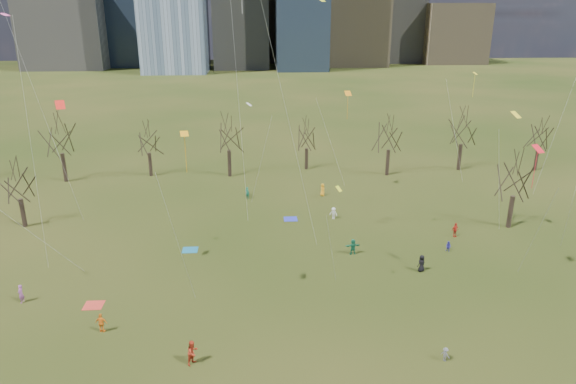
{
  "coord_description": "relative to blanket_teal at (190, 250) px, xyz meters",
  "views": [
    {
      "loc": [
        -3.14,
        -34.95,
        23.4
      ],
      "look_at": [
        0.0,
        12.0,
        7.0
      ],
      "focal_mm": 32.0,
      "sensor_mm": 36.0,
      "label": 1
    }
  ],
  "objects": [
    {
      "name": "person_2",
      "position": [
        2.33,
        -18.61,
        0.92
      ],
      "size": [
        1.11,
        1.15,
        1.86
      ],
      "primitive_type": "imported",
      "rotation": [
        0.0,
        0.0,
        0.92
      ],
      "color": "#B33019",
      "rests_on": "ground"
    },
    {
      "name": "person_5",
      "position": [
        16.81,
        -2.06,
        0.82
      ],
      "size": [
        1.59,
        0.66,
        1.66
      ],
      "primitive_type": "imported",
      "rotation": [
        0.0,
        0.0,
        3.25
      ],
      "color": "#19734E",
      "rests_on": "ground"
    },
    {
      "name": "blanket_navy",
      "position": [
        11.11,
        7.84,
        0.0
      ],
      "size": [
        1.6,
        1.5,
        0.03
      ],
      "primitive_type": "cube",
      "color": "#2631B5",
      "rests_on": "ground"
    },
    {
      "name": "blanket_crimson",
      "position": [
        -6.94,
        -10.35,
        0.0
      ],
      "size": [
        1.6,
        1.5,
        0.03
      ],
      "primitive_type": "cube",
      "color": "red",
      "rests_on": "ground"
    },
    {
      "name": "bare_tree_row",
      "position": [
        10.04,
        22.94,
        6.1
      ],
      "size": [
        113.04,
        29.8,
        9.5
      ],
      "color": "black",
      "rests_on": "ground"
    },
    {
      "name": "person_7",
      "position": [
        -13.2,
        -9.41,
        0.81
      ],
      "size": [
        0.48,
        0.66,
        1.66
      ],
      "primitive_type": "imported",
      "rotation": [
        0.0,
        0.0,
        4.57
      ],
      "color": "#A0509A",
      "rests_on": "ground"
    },
    {
      "name": "person_3",
      "position": [
        20.18,
        -19.49,
        0.52
      ],
      "size": [
        0.73,
        0.79,
        1.07
      ],
      "primitive_type": "imported",
      "rotation": [
        0.0,
        0.0,
        2.22
      ],
      "color": "slate",
      "rests_on": "ground"
    },
    {
      "name": "person_6",
      "position": [
        22.66,
        -6.2,
        0.83
      ],
      "size": [
        0.98,
        0.86,
        1.7
      ],
      "primitive_type": "imported",
      "rotation": [
        0.0,
        0.0,
        3.61
      ],
      "color": "black",
      "rests_on": "ground"
    },
    {
      "name": "blanket_teal",
      "position": [
        0.0,
        0.0,
        0.0
      ],
      "size": [
        1.6,
        1.5,
        0.03
      ],
      "primitive_type": "cube",
      "color": "#17638A",
      "rests_on": "ground"
    },
    {
      "name": "person_10",
      "position": [
        28.9,
        1.49,
        0.8
      ],
      "size": [
        1.04,
        0.73,
        1.63
      ],
      "primitive_type": "imported",
      "rotation": [
        0.0,
        0.0,
        0.38
      ],
      "color": "red",
      "rests_on": "ground"
    },
    {
      "name": "person_4",
      "position": [
        -5.14,
        -14.29,
        0.79
      ],
      "size": [
        1.0,
        0.54,
        1.61
      ],
      "primitive_type": "imported",
      "rotation": [
        0.0,
        0.0,
        2.98
      ],
      "color": "orange",
      "rests_on": "ground"
    },
    {
      "name": "ground",
      "position": [
        10.13,
        -14.29,
        -0.01
      ],
      "size": [
        500.0,
        500.0,
        0.0
      ],
      "primitive_type": "plane",
      "color": "black",
      "rests_on": "ground"
    },
    {
      "name": "person_8",
      "position": [
        26.81,
        -2.16,
        0.56
      ],
      "size": [
        0.68,
        0.7,
        1.14
      ],
      "primitive_type": "imported",
      "rotation": [
        0.0,
        0.0,
        5.4
      ],
      "color": "#2B25A2",
      "rests_on": "ground"
    },
    {
      "name": "kites_airborne",
      "position": [
        15.68,
        -0.25,
        12.67
      ],
      "size": [
        61.91,
        38.64,
        30.09
      ],
      "color": "orange",
      "rests_on": "ground"
    },
    {
      "name": "person_9",
      "position": [
        16.26,
        7.59,
        0.71
      ],
      "size": [
        1.08,
        0.92,
        1.45
      ],
      "primitive_type": "imported",
      "rotation": [
        0.0,
        0.0,
        5.79
      ],
      "color": "silver",
      "rests_on": "ground"
    },
    {
      "name": "person_13",
      "position": [
        5.88,
        15.54,
        0.79
      ],
      "size": [
        0.69,
        0.67,
        1.6
      ],
      "primitive_type": "imported",
      "rotation": [
        0.0,
        0.0,
        2.42
      ],
      "color": "#176B53",
      "rests_on": "ground"
    },
    {
      "name": "person_12",
      "position": [
        16.01,
        15.9,
        0.85
      ],
      "size": [
        0.79,
        0.98,
        1.74
      ],
      "primitive_type": "imported",
      "rotation": [
        0.0,
        0.0,
        1.88
      ],
      "color": "orange",
      "rests_on": "ground"
    }
  ]
}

